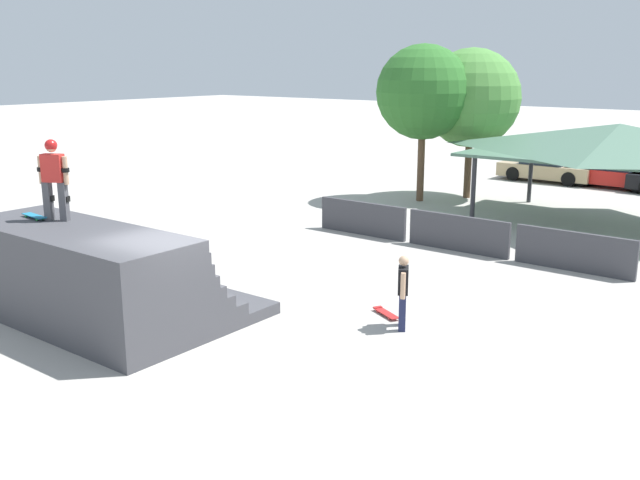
{
  "coord_description": "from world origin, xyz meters",
  "views": [
    {
      "loc": [
        10.2,
        -8.85,
        5.3
      ],
      "look_at": [
        -0.09,
        4.43,
        1.12
      ],
      "focal_mm": 40.0,
      "sensor_mm": 36.0,
      "label": 1
    }
  ],
  "objects_px": {
    "tree_beside_pavilion": "(471,98)",
    "bystander_walking": "(403,288)",
    "skater_on_deck": "(54,174)",
    "tree_far_back": "(423,92)",
    "parked_car_tan": "(547,168)",
    "skateboard_on_ground": "(385,313)",
    "skateboard_on_deck": "(35,216)",
    "parked_car_red": "(614,174)"
  },
  "relations": [
    {
      "from": "tree_beside_pavilion",
      "to": "bystander_walking",
      "type": "bearing_deg",
      "value": -68.41
    },
    {
      "from": "skater_on_deck",
      "to": "tree_far_back",
      "type": "relative_size",
      "value": 0.29
    },
    {
      "from": "bystander_walking",
      "to": "tree_far_back",
      "type": "relative_size",
      "value": 0.25
    },
    {
      "from": "bystander_walking",
      "to": "parked_car_tan",
      "type": "xyz_separation_m",
      "value": [
        -4.61,
        20.3,
        -0.25
      ]
    },
    {
      "from": "skater_on_deck",
      "to": "bystander_walking",
      "type": "bearing_deg",
      "value": 3.19
    },
    {
      "from": "skateboard_on_ground",
      "to": "tree_beside_pavilion",
      "type": "distance_m",
      "value": 15.18
    },
    {
      "from": "skateboard_on_deck",
      "to": "tree_far_back",
      "type": "distance_m",
      "value": 16.46
    },
    {
      "from": "skateboard_on_ground",
      "to": "parked_car_red",
      "type": "xyz_separation_m",
      "value": [
        -0.96,
        20.0,
        0.54
      ]
    },
    {
      "from": "skater_on_deck",
      "to": "bystander_walking",
      "type": "xyz_separation_m",
      "value": [
        6.4,
        3.64,
        -2.18
      ]
    },
    {
      "from": "skateboard_on_ground",
      "to": "tree_far_back",
      "type": "xyz_separation_m",
      "value": [
        -6.11,
        12.04,
        4.16
      ]
    },
    {
      "from": "skater_on_deck",
      "to": "parked_car_red",
      "type": "relative_size",
      "value": 0.42
    },
    {
      "from": "bystander_walking",
      "to": "tree_beside_pavilion",
      "type": "relative_size",
      "value": 0.26
    },
    {
      "from": "skateboard_on_deck",
      "to": "parked_car_red",
      "type": "height_order",
      "value": "skateboard_on_deck"
    },
    {
      "from": "bystander_walking",
      "to": "skateboard_on_ground",
      "type": "xyz_separation_m",
      "value": [
        -0.68,
        0.44,
        -0.8
      ]
    },
    {
      "from": "skater_on_deck",
      "to": "parked_car_tan",
      "type": "bearing_deg",
      "value": 59.25
    },
    {
      "from": "skateboard_on_ground",
      "to": "parked_car_tan",
      "type": "height_order",
      "value": "parked_car_tan"
    },
    {
      "from": "tree_far_back",
      "to": "parked_car_tan",
      "type": "relative_size",
      "value": 1.41
    },
    {
      "from": "skater_on_deck",
      "to": "tree_beside_pavilion",
      "type": "height_order",
      "value": "tree_beside_pavilion"
    },
    {
      "from": "skater_on_deck",
      "to": "bystander_walking",
      "type": "height_order",
      "value": "skater_on_deck"
    },
    {
      "from": "skateboard_on_deck",
      "to": "tree_far_back",
      "type": "relative_size",
      "value": 0.14
    },
    {
      "from": "skateboard_on_ground",
      "to": "tree_far_back",
      "type": "bearing_deg",
      "value": -36.85
    },
    {
      "from": "skater_on_deck",
      "to": "tree_beside_pavilion",
      "type": "relative_size",
      "value": 0.29
    },
    {
      "from": "skateboard_on_ground",
      "to": "tree_beside_pavilion",
      "type": "relative_size",
      "value": 0.14
    },
    {
      "from": "skater_on_deck",
      "to": "parked_car_tan",
      "type": "relative_size",
      "value": 0.4
    },
    {
      "from": "skateboard_on_deck",
      "to": "parked_car_red",
      "type": "relative_size",
      "value": 0.21
    },
    {
      "from": "skater_on_deck",
      "to": "tree_beside_pavilion",
      "type": "bearing_deg",
      "value": 61.08
    },
    {
      "from": "parked_car_tan",
      "to": "tree_far_back",
      "type": "bearing_deg",
      "value": -104.94
    },
    {
      "from": "tree_far_back",
      "to": "tree_beside_pavilion",
      "type": "bearing_deg",
      "value": 56.7
    },
    {
      "from": "bystander_walking",
      "to": "parked_car_red",
      "type": "relative_size",
      "value": 0.38
    },
    {
      "from": "bystander_walking",
      "to": "tree_far_back",
      "type": "height_order",
      "value": "tree_far_back"
    },
    {
      "from": "bystander_walking",
      "to": "skateboard_on_ground",
      "type": "distance_m",
      "value": 1.14
    },
    {
      "from": "bystander_walking",
      "to": "parked_car_red",
      "type": "xyz_separation_m",
      "value": [
        -1.64,
        20.43,
        -0.25
      ]
    },
    {
      "from": "skateboard_on_deck",
      "to": "bystander_walking",
      "type": "height_order",
      "value": "skateboard_on_deck"
    },
    {
      "from": "parked_car_red",
      "to": "parked_car_tan",
      "type": "bearing_deg",
      "value": -174.91
    },
    {
      "from": "tree_far_back",
      "to": "parked_car_tan",
      "type": "distance_m",
      "value": 8.89
    },
    {
      "from": "skater_on_deck",
      "to": "tree_far_back",
      "type": "distance_m",
      "value": 16.17
    },
    {
      "from": "bystander_walking",
      "to": "tree_beside_pavilion",
      "type": "xyz_separation_m",
      "value": [
        -5.63,
        14.24,
        3.11
      ]
    },
    {
      "from": "parked_car_red",
      "to": "tree_far_back",
      "type": "bearing_deg",
      "value": -120.48
    },
    {
      "from": "tree_beside_pavilion",
      "to": "tree_far_back",
      "type": "relative_size",
      "value": 0.98
    },
    {
      "from": "skateboard_on_ground",
      "to": "parked_car_red",
      "type": "distance_m",
      "value": 20.03
    },
    {
      "from": "tree_beside_pavilion",
      "to": "parked_car_red",
      "type": "bearing_deg",
      "value": 57.18
    },
    {
      "from": "tree_far_back",
      "to": "parked_car_red",
      "type": "distance_m",
      "value": 10.15
    }
  ]
}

